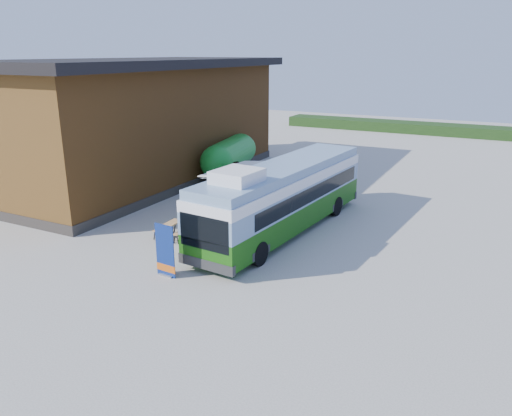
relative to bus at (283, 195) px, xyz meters
The scene contains 10 objects.
ground 5.48m from the bus, 107.06° to the right, with size 100.00×100.00×0.00m, color #BCB7AD.
barn 13.17m from the bus, 157.32° to the left, with size 9.60×21.20×7.50m.
hedge 33.68m from the bus, 78.91° to the left, with size 40.00×3.00×1.00m, color #264419.
bus is the anchor object (origin of this frame).
awning 2.29m from the bus, 169.22° to the left, with size 2.88×4.25×0.51m.
banner 6.67m from the bus, 106.05° to the right, with size 0.87×0.23×2.01m.
picnic_table 5.16m from the bus, 142.07° to the right, with size 1.33×1.20×0.74m.
person_a 9.01m from the bus, 143.59° to the left, with size 0.70×0.46×1.92m, color #999999.
person_b 6.53m from the bus, 138.96° to the left, with size 0.97×0.75×1.99m, color #999999.
slurry_tanker 10.50m from the bus, 133.50° to the left, with size 2.91×6.90×2.58m.
Camera 1 is at (10.35, -14.81, 7.92)m, focal length 35.00 mm.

